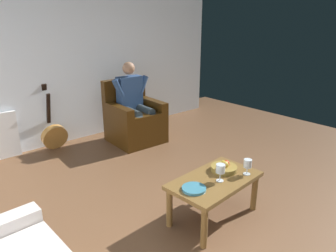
{
  "coord_description": "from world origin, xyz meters",
  "views": [
    {
      "loc": [
        2.07,
        1.53,
        1.86
      ],
      "look_at": [
        -0.23,
        -1.13,
        0.66
      ],
      "focal_mm": 33.41,
      "sensor_mm": 36.0,
      "label": 1
    }
  ],
  "objects": [
    {
      "name": "ground_plane",
      "position": [
        0.0,
        0.0,
        0.0
      ],
      "size": [
        7.38,
        7.38,
        0.0
      ],
      "primitive_type": "plane",
      "color": "brown"
    },
    {
      "name": "guitar",
      "position": [
        0.49,
        -2.91,
        0.22
      ],
      "size": [
        0.38,
        0.32,
        0.97
      ],
      "color": "#BB7E38",
      "rests_on": "ground"
    },
    {
      "name": "wine_glass_far",
      "position": [
        -0.0,
        -0.12,
        0.55
      ],
      "size": [
        0.09,
        0.09,
        0.17
      ],
      "color": "silver",
      "rests_on": "coffee_table"
    },
    {
      "name": "decorative_dish",
      "position": [
        0.3,
        -0.16,
        0.44
      ],
      "size": [
        0.22,
        0.22,
        0.02
      ],
      "primitive_type": "cylinder",
      "color": "teal",
      "rests_on": "coffee_table"
    },
    {
      "name": "wall_back",
      "position": [
        0.0,
        -3.11,
        1.33
      ],
      "size": [
        5.65,
        0.06,
        2.67
      ],
      "primitive_type": "cube",
      "color": "silver",
      "rests_on": "ground"
    },
    {
      "name": "armchair",
      "position": [
        -0.62,
        -2.4,
        0.33
      ],
      "size": [
        0.78,
        0.78,
        0.97
      ],
      "rotation": [
        0.0,
        0.0,
        -0.04
      ],
      "color": "#3F250A",
      "rests_on": "ground"
    },
    {
      "name": "person_seated",
      "position": [
        -0.62,
        -2.38,
        0.67
      ],
      "size": [
        0.65,
        0.6,
        1.25
      ],
      "rotation": [
        0.0,
        0.0,
        -0.04
      ],
      "color": "navy",
      "rests_on": "ground"
    },
    {
      "name": "wine_glass_near",
      "position": [
        -0.3,
        -0.03,
        0.53
      ],
      "size": [
        0.08,
        0.08,
        0.16
      ],
      "color": "silver",
      "rests_on": "coffee_table"
    },
    {
      "name": "fruit_bowl",
      "position": [
        -0.19,
        -0.23,
        0.47
      ],
      "size": [
        0.26,
        0.26,
        0.11
      ],
      "color": "olive",
      "rests_on": "coffee_table"
    },
    {
      "name": "coffee_table",
      "position": [
        -0.0,
        -0.18,
        0.36
      ],
      "size": [
        0.94,
        0.57,
        0.43
      ],
      "rotation": [
        0.0,
        0.0,
        0.06
      ],
      "color": "brown",
      "rests_on": "ground"
    }
  ]
}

